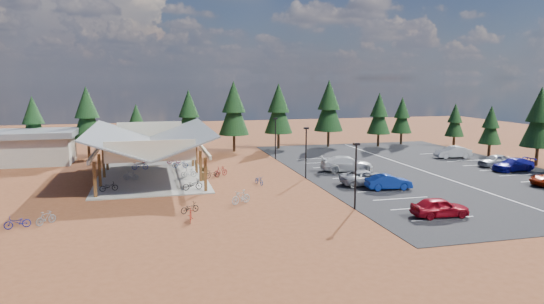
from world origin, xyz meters
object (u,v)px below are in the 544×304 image
at_px(bike_12, 190,208).
at_px(car_9, 453,152).
at_px(lamp_post_1, 306,149).
at_px(bike_1, 131,175).
at_px(bike_9, 46,218).
at_px(car_0, 440,207).
at_px(bike_6, 180,164).
at_px(bike_7, 174,159).
at_px(bike_0, 109,187).
at_px(car_7, 513,165).
at_px(outbuilding, 27,147).
at_px(trash_bin_1, 205,171).
at_px(bike_16, 213,174).
at_px(bike_15, 221,171).
at_px(bike_11, 191,215).
at_px(bike_2, 140,165).
at_px(bike_pavilion, 150,139).
at_px(lamp_post_0, 356,171).
at_px(bike_14, 259,180).
at_px(bike_4, 192,185).
at_px(car_3, 347,164).
at_px(bike_5, 189,173).
at_px(bike_13, 241,197).
at_px(car_8, 495,160).
at_px(lamp_post_2, 275,135).
at_px(bike_10, 17,222).
at_px(car_2, 366,178).
at_px(car_1, 389,182).
at_px(bike_3, 139,159).
at_px(trash_bin_0, 203,177).

xyz_separation_m(bike_12, car_9, (34.11, 17.15, 0.37)).
distance_m(lamp_post_1, bike_1, 17.42).
height_order(bike_9, car_0, car_0).
xyz_separation_m(bike_6, bike_7, (-0.52, 2.78, 0.08)).
bearing_deg(bike_0, bike_6, -48.12).
bearing_deg(car_7, car_9, -177.77).
distance_m(outbuilding, bike_7, 17.35).
distance_m(lamp_post_1, bike_7, 16.85).
relative_size(trash_bin_1, bike_16, 0.59).
xyz_separation_m(outbuilding, bike_6, (17.12, -7.62, -1.49)).
bearing_deg(bike_15, bike_1, 61.92).
bearing_deg(bike_11, bike_2, 107.02).
height_order(bike_pavilion, outbuilding, bike_pavilion).
distance_m(lamp_post_0, bike_14, 11.86).
bearing_deg(bike_15, bike_4, 121.35).
relative_size(outbuilding, car_3, 1.95).
bearing_deg(car_7, bike_5, -102.43).
relative_size(bike_13, car_8, 0.46).
bearing_deg(lamp_post_2, car_0, -79.56).
distance_m(bike_10, car_2, 29.02).
distance_m(bike_6, car_1, 23.07).
height_order(bike_3, bike_9, bike_3).
distance_m(bike_6, bike_13, 17.04).
distance_m(bike_pavilion, trash_bin_1, 6.42).
height_order(bike_3, bike_11, bike_3).
bearing_deg(bike_2, lamp_post_1, -111.55).
distance_m(lamp_post_1, bike_11, 17.57).
distance_m(outbuilding, car_0, 46.39).
bearing_deg(car_1, car_2, 32.27).
xyz_separation_m(trash_bin_1, bike_0, (-9.03, -5.31, 0.06)).
distance_m(outbuilding, bike_5, 22.03).
bearing_deg(bike_3, lamp_post_2, -84.91).
distance_m(bike_pavilion, lamp_post_1, 15.83).
distance_m(bike_4, bike_14, 6.44).
bearing_deg(lamp_post_2, bike_15, -132.83).
xyz_separation_m(bike_16, car_9, (30.77, 4.74, 0.37)).
relative_size(lamp_post_0, car_3, 0.91).
relative_size(trash_bin_0, bike_14, 0.58).
bearing_deg(bike_3, bike_9, 173.54).
height_order(bike_4, car_3, car_3).
bearing_deg(bike_12, bike_11, 149.45).
relative_size(bike_1, car_7, 0.31).
xyz_separation_m(lamp_post_1, car_7, (22.83, -1.97, -2.25)).
distance_m(outbuilding, bike_15, 24.52).
distance_m(bike_6, car_8, 35.55).
height_order(bike_4, bike_15, bike_4).
height_order(bike_1, bike_11, bike_1).
distance_m(bike_4, car_0, 20.86).
distance_m(bike_2, car_9, 37.96).
bearing_deg(car_9, bike_15, -75.86).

